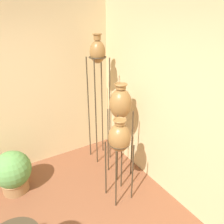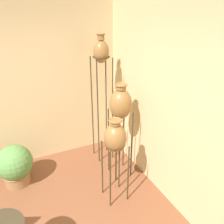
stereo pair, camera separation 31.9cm
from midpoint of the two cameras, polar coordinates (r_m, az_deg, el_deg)
name	(u,v)px [view 2 (the right image)]	position (r m, az deg, el deg)	size (l,w,h in m)	color
wall_right	(198,121)	(2.61, 24.90, -2.35)	(0.06, 8.17, 2.70)	#D1B784
vase_stand_tall	(101,59)	(3.46, -0.12, 13.75)	(0.28, 0.28, 2.16)	#382D1E
vase_stand_medium	(121,105)	(3.16, 5.16, 1.78)	(0.33, 0.33, 1.53)	#382D1E
vase_stand_short	(115,139)	(2.81, 4.11, -7.09)	(0.29, 0.29, 1.23)	#382D1E
potted_plant	(15,165)	(3.63, -21.76, -12.77)	(0.53, 0.53, 0.65)	olive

